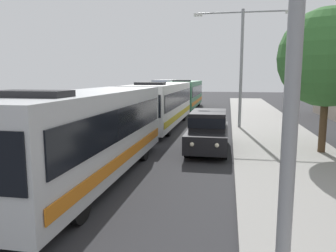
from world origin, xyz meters
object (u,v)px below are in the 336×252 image
Objects in this scene: bus_middle at (186,94)px; box_truck_oncoming at (164,92)px; streetlamp_mid at (242,55)px; white_suv at (208,129)px; bus_lead at (90,132)px; roadside_tree at (328,58)px; bus_second_in_line at (162,103)px.

box_truck_oncoming is at bearing 128.52° from bus_middle.
streetlamp_mid is at bearing -68.27° from bus_middle.
bus_middle is 20.75m from white_suv.
roadside_tree is at bearing 30.84° from bus_lead.
bus_second_in_line is 17.77m from box_truck_oncoming.
bus_lead is 0.86× the size of bus_second_in_line.
white_suv is 6.11m from roadside_tree.
bus_lead reaches higher than box_truck_oncoming.
bus_middle is 1.54× the size of streetlamp_mid.
bus_second_in_line is 8.03m from white_suv.
bus_middle is at bearing 100.27° from white_suv.
bus_middle is at bearing 90.00° from bus_lead.
box_truck_oncoming is (-3.30, 4.15, 0.01)m from bus_middle.
bus_lead is at bearing -90.00° from bus_second_in_line.
white_suv is at bearing 179.49° from roadside_tree.
roadside_tree reaches higher than bus_lead.
streetlamp_mid is (5.40, 12.19, 3.26)m from bus_lead.
box_truck_oncoming is at bearing 105.91° from white_suv.
roadside_tree is (8.83, -20.46, 2.66)m from bus_middle.
streetlamp_mid is (5.40, -0.23, 3.26)m from bus_second_in_line.
bus_lead is 10.63m from roadside_tree.
roadside_tree is (8.83, -7.14, 2.66)m from bus_second_in_line.
bus_middle is 5.30m from box_truck_oncoming.
bus_lead is 25.73m from bus_middle.
bus_lead is 1.40× the size of box_truck_oncoming.
bus_second_in_line is 1.62× the size of box_truck_oncoming.
bus_middle is at bearing 111.73° from streetlamp_mid.
bus_lead is 30.06m from box_truck_oncoming.
streetlamp_mid reaches higher than white_suv.
roadside_tree is (3.44, -6.91, -0.60)m from streetlamp_mid.
box_truck_oncoming is 0.97× the size of streetlamp_mid.
bus_second_in_line is at bearing 141.04° from roadside_tree.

